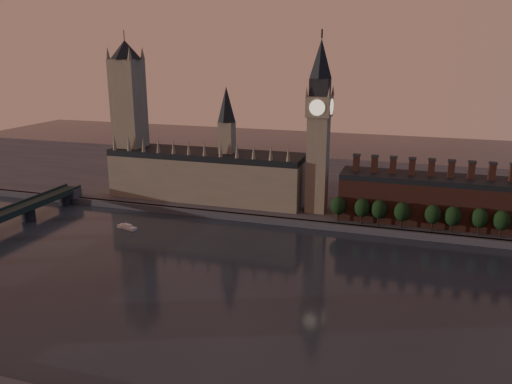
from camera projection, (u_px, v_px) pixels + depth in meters
The scene contains 15 objects.
ground at pixel (242, 294), 210.92m from camera, with size 900.00×900.00×0.00m, color black.
north_bank at pixel (320, 186), 373.73m from camera, with size 900.00×182.00×4.00m.
palace_of_westminster at pixel (207, 173), 329.25m from camera, with size 130.00×30.30×74.00m.
victoria_tower at pixel (129, 113), 335.37m from camera, with size 24.00×24.00×108.00m.
big_ben at pixel (319, 125), 293.53m from camera, with size 15.00×15.00×107.00m.
chimney_block at pixel (438, 199), 283.71m from camera, with size 110.00×25.00×37.00m.
embankment_tree_0 at pixel (338, 206), 286.36m from camera, with size 8.60×8.60×14.88m.
embankment_tree_1 at pixel (362, 208), 282.54m from camera, with size 8.60×8.60×14.88m.
embankment_tree_2 at pixel (379, 209), 279.61m from camera, with size 8.60×8.60×14.88m.
embankment_tree_3 at pixel (402, 212), 275.41m from camera, with size 8.60×8.60×14.88m.
embankment_tree_4 at pixel (433, 214), 271.27m from camera, with size 8.60×8.60×14.88m.
embankment_tree_5 at pixel (453, 216), 268.10m from camera, with size 8.60×8.60×14.88m.
embankment_tree_6 at pixel (480, 218), 265.28m from camera, with size 8.60×8.60×14.88m.
embankment_tree_7 at pixel (502, 220), 261.41m from camera, with size 8.60×8.60×14.88m.
river_boat at pixel (127, 227), 288.51m from camera, with size 13.66×7.50×2.63m.
Camera 1 is at (63.42, -180.64, 98.60)m, focal length 35.00 mm.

